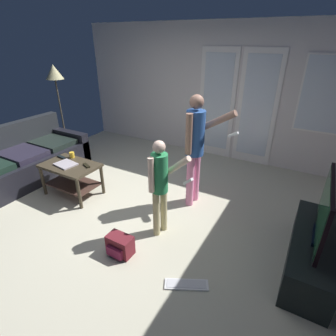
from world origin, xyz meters
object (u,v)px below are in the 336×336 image
cup_near_edge (72,155)px  tv_remote_black (86,165)px  flat_screen_tv (324,211)px  person_child (160,181)px  backpack (120,245)px  leather_couch (22,162)px  floor_lamp (55,77)px  person_adult (196,142)px  laptop_closed (66,164)px  tv_stand (311,252)px  dvd_remote_slim (61,157)px  loose_keyboard (186,284)px  coffee_table (71,173)px

cup_near_edge → tv_remote_black: bearing=-15.3°
flat_screen_tv → person_child: size_ratio=0.81×
person_child → backpack: bearing=-110.9°
leather_couch → floor_lamp: bearing=105.0°
person_adult → tv_remote_black: (-1.48, -0.64, -0.44)m
person_child → laptop_closed: bearing=177.7°
flat_screen_tv → person_adult: person_adult is taller
laptop_closed → tv_stand: bearing=11.8°
tv_stand → dvd_remote_slim: (-3.67, -0.08, 0.32)m
person_child → flat_screen_tv: bearing=10.3°
tv_stand → loose_keyboard: 1.37m
loose_keyboard → cup_near_edge: 2.70m
coffee_table → person_child: (1.68, -0.11, 0.37)m
loose_keyboard → laptop_closed: (-2.36, 0.64, 0.51)m
cup_near_edge → tv_remote_black: 0.45m
flat_screen_tv → backpack: (-1.89, -0.86, -0.61)m
person_child → floor_lamp: (-3.17, 1.29, 0.80)m
flat_screen_tv → loose_keyboard: flat_screen_tv is taller
coffee_table → person_child: size_ratio=0.69×
coffee_table → tv_remote_black: tv_remote_black is taller
person_child → tv_remote_black: size_ratio=7.31×
flat_screen_tv → cup_near_edge: flat_screen_tv is taller
coffee_table → loose_keyboard: 2.45m
floor_lamp → laptop_closed: floor_lamp is taller
coffee_table → loose_keyboard: (2.32, -0.68, -0.36)m
backpack → cup_near_edge: (-1.63, 0.87, 0.44)m
leather_couch → tv_remote_black: size_ratio=12.71×
cup_near_edge → dvd_remote_slim: size_ratio=0.54×
person_child → cup_near_edge: person_child is taller
floor_lamp → cup_near_edge: bearing=-36.4°
laptop_closed → leather_couch: bearing=-171.0°
coffee_table → laptop_closed: laptop_closed is taller
coffee_table → person_adult: bearing=22.5°
coffee_table → tv_stand: (3.36, 0.19, -0.17)m
person_child → dvd_remote_slim: (-1.99, 0.22, -0.22)m
floor_lamp → person_child: bearing=-22.2°
laptop_closed → flat_screen_tv: bearing=11.9°
backpack → laptop_closed: laptop_closed is taller
person_child → cup_near_edge: 1.88m
leather_couch → floor_lamp: 1.79m
tv_stand → tv_remote_black: bearing=-178.0°
tv_stand → flat_screen_tv: (-0.00, 0.00, 0.53)m
flat_screen_tv → person_child: 1.71m
tv_remote_black → cup_near_edge: bearing=-172.9°
loose_keyboard → cup_near_edge: cup_near_edge is taller
leather_couch → dvd_remote_slim: (0.85, 0.17, 0.22)m
leather_couch → flat_screen_tv: 4.54m
flat_screen_tv → coffee_table: bearing=-176.7°
coffee_table → backpack: 1.63m
loose_keyboard → person_adult: bearing=112.5°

